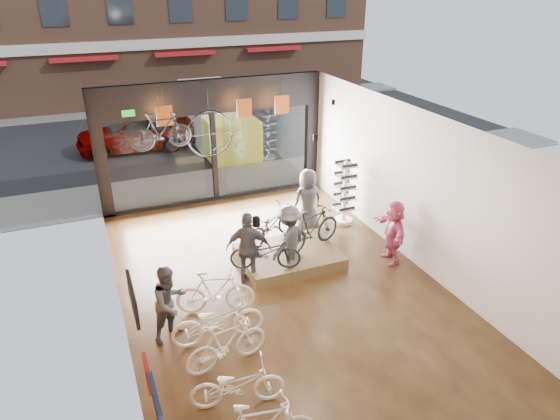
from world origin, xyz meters
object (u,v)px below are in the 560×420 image
street_car (136,131)px  floor_bike_2 (238,384)px  display_bike_right (271,224)px  customer_1 (170,303)px  customer_5 (393,232)px  floor_bike_3 (226,344)px  floor_bike_5 (215,292)px  box_truck (219,120)px  customer_4 (308,201)px  sunglasses_rack (344,192)px  hung_bike (161,131)px  display_bike_mid (312,229)px  customer_3 (289,240)px  display_bike_left (265,252)px  display_platform (289,257)px  floor_bike_4 (218,321)px  penny_farthing (219,135)px  customer_2 (249,248)px

street_car → floor_bike_2: street_car is taller
display_bike_right → customer_1: customer_1 is taller
street_car → customer_5: bearing=22.2°
floor_bike_3 → floor_bike_5: (0.25, 1.63, 0.02)m
box_truck → customer_1: (-4.22, -11.23, -0.37)m
floor_bike_3 → customer_4: 5.68m
floor_bike_5 → sunglasses_rack: size_ratio=0.89×
floor_bike_2 → hung_bike: 7.03m
display_bike_mid → customer_1: (-3.84, -1.70, -0.04)m
display_bike_mid → customer_3: customer_3 is taller
floor_bike_2 → display_bike_left: display_bike_left is taller
display_platform → customer_4: size_ratio=1.33×
floor_bike_3 → display_bike_mid: bearing=-56.2°
display_bike_right → customer_5: 3.04m
customer_1 → customer_4: customer_4 is taller
hung_bike → customer_3: bearing=-149.7°
floor_bike_3 → display_bike_left: (1.67, 2.41, 0.25)m
street_car → display_bike_right: 9.99m
street_car → hung_bike: size_ratio=2.94×
display_bike_left → sunglasses_rack: bearing=-37.2°
display_bike_mid → customer_5: 1.99m
box_truck → display_platform: 9.60m
display_bike_right → floor_bike_5: bearing=103.9°
floor_bike_5 → customer_1: bearing=129.7°
floor_bike_3 → floor_bike_4: bearing=-12.7°
box_truck → sunglasses_rack: (1.37, -8.03, -0.24)m
display_platform → display_bike_left: (-0.82, -0.51, 0.58)m
floor_bike_3 → sunglasses_rack: size_ratio=0.86×
floor_bike_2 → penny_farthing: size_ratio=0.96×
floor_bike_5 → penny_farthing: bearing=-2.6°
display_platform → display_bike_mid: 0.92m
floor_bike_2 → customer_1: 2.28m
floor_bike_5 → customer_3: 2.27m
sunglasses_rack → hung_bike: hung_bike is taller
customer_1 → customer_2: bearing=1.4°
display_bike_left → customer_4: size_ratio=0.92×
customer_1 → customer_3: 3.35m
customer_3 → display_bike_mid: bearing=171.8°
sunglasses_rack → penny_farthing: 3.88m
box_truck → street_car: bearing=162.8°
customer_3 → sunglasses_rack: bearing=-176.1°
floor_bike_3 → hung_bike: 6.12m
floor_bike_4 → customer_1: (-0.80, 0.47, 0.32)m
street_car → display_bike_left: street_car is taller
floor_bike_5 → customer_5: bearing=-69.6°
floor_bike_5 → sunglasses_rack: (4.57, 2.75, 0.44)m
floor_bike_5 → penny_farthing: size_ratio=1.01×
box_truck → customer_5: box_truck is taller
sunglasses_rack → street_car: bearing=133.3°
floor_bike_3 → display_platform: floor_bike_3 is taller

